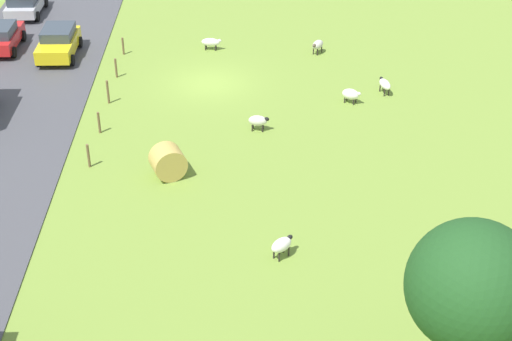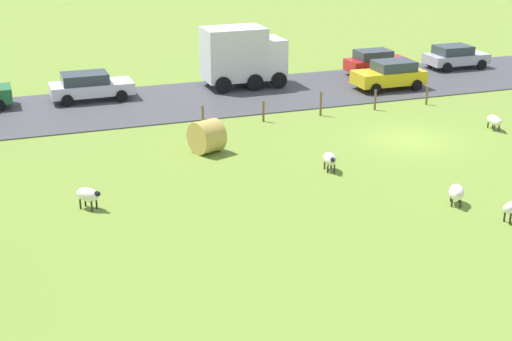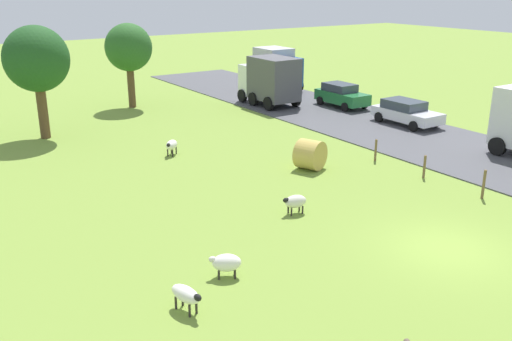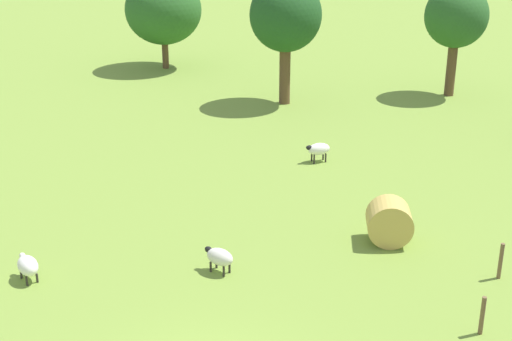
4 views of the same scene
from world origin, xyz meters
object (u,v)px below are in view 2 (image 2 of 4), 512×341
(car_0, at_px, (376,62))
(car_5, at_px, (390,74))
(sheep_5, at_px, (457,192))
(hay_bale_0, at_px, (207,136))
(sheep_2, at_px, (494,120))
(sheep_0, at_px, (330,159))
(car_2, at_px, (455,56))
(car_1, at_px, (90,86))
(truck_1, at_px, (242,55))
(sheep_1, at_px, (88,195))

(car_0, relative_size, car_5, 0.94)
(sheep_5, relative_size, hay_bale_0, 0.73)
(sheep_2, height_order, car_0, car_0)
(sheep_2, height_order, car_5, car_5)
(sheep_0, height_order, car_2, car_2)
(hay_bale_0, distance_m, car_1, 11.33)
(hay_bale_0, distance_m, car_2, 22.85)
(car_1, relative_size, car_5, 1.09)
(sheep_0, distance_m, hay_bale_0, 5.77)
(sheep_5, bearing_deg, car_1, 28.19)
(sheep_2, distance_m, truck_1, 15.18)
(sheep_2, bearing_deg, car_1, 55.35)
(sheep_1, height_order, sheep_2, sheep_1)
(hay_bale_0, distance_m, car_0, 17.90)
(truck_1, height_order, car_0, truck_1)
(car_0, distance_m, car_1, 17.88)
(car_1, bearing_deg, car_2, -89.95)
(sheep_2, xyz_separation_m, truck_1, (12.30, 8.78, 1.45))
(truck_1, distance_m, car_5, 8.76)
(sheep_0, bearing_deg, hay_bale_0, 45.43)
(hay_bale_0, relative_size, truck_1, 0.31)
(sheep_1, xyz_separation_m, car_5, (11.96, -19.18, 0.35))
(sheep_2, xyz_separation_m, car_0, (12.29, -0.16, 0.41))
(sheep_2, distance_m, car_1, 21.54)
(sheep_0, height_order, car_0, car_0)
(car_5, bearing_deg, sheep_2, -174.67)
(sheep_5, xyz_separation_m, car_1, (19.65, 10.53, 0.37))
(truck_1, height_order, car_1, truck_1)
(sheep_0, distance_m, car_2, 21.84)
(sheep_0, height_order, sheep_1, sheep_1)
(car_1, bearing_deg, truck_1, -89.65)
(truck_1, bearing_deg, sheep_2, -144.48)
(hay_bale_0, height_order, car_2, car_2)
(sheep_0, height_order, sheep_2, sheep_0)
(sheep_0, relative_size, sheep_1, 1.02)
(truck_1, distance_m, car_0, 9.00)
(sheep_0, bearing_deg, sheep_1, 93.63)
(sheep_0, distance_m, car_5, 14.61)
(car_2, xyz_separation_m, car_5, (-3.47, 6.85, 0.07))
(car_2, bearing_deg, sheep_2, 153.84)
(sheep_2, bearing_deg, sheep_1, 99.01)
(car_2, bearing_deg, hay_bale_0, 118.10)
(hay_bale_0, xyz_separation_m, car_2, (10.76, -20.16, 0.11))
(sheep_2, height_order, truck_1, truck_1)
(hay_bale_0, bearing_deg, sheep_2, -96.08)
(sheep_5, bearing_deg, car_2, -33.89)
(sheep_0, relative_size, car_0, 0.27)
(sheep_0, relative_size, sheep_5, 0.99)
(truck_1, relative_size, car_0, 1.22)
(sheep_2, bearing_deg, sheep_5, 135.85)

